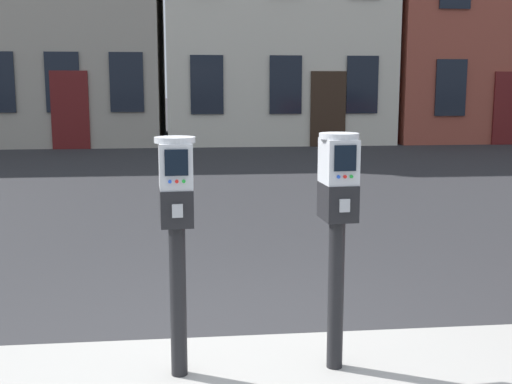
% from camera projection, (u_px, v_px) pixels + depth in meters
% --- Properties ---
extents(ground_plane, '(160.00, 160.00, 0.00)m').
position_uv_depth(ground_plane, '(237.00, 370.00, 3.97)').
color(ground_plane, '#28282B').
extents(parking_meter_near_kerb, '(0.23, 0.26, 1.32)m').
position_uv_depth(parking_meter_near_kerb, '(176.00, 214.00, 3.45)').
color(parking_meter_near_kerb, black).
rests_on(parking_meter_near_kerb, sidewalk_slab).
extents(parking_meter_twin_adjacent, '(0.23, 0.26, 1.33)m').
position_uv_depth(parking_meter_twin_adjacent, '(338.00, 209.00, 3.54)').
color(parking_meter_twin_adjacent, black).
rests_on(parking_meter_twin_adjacent, sidewalk_slab).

